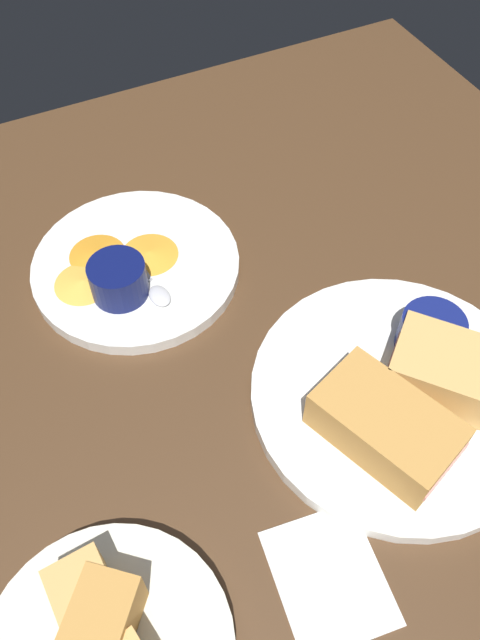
# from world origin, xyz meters

# --- Properties ---
(ground_plane) EXTENTS (1.10, 1.10, 0.03)m
(ground_plane) POSITION_xyz_m (0.00, 0.00, -0.01)
(ground_plane) COLOR #4C331E
(plate_sandwich_main) EXTENTS (0.29, 0.29, 0.02)m
(plate_sandwich_main) POSITION_xyz_m (-0.08, -0.13, 0.01)
(plate_sandwich_main) COLOR white
(plate_sandwich_main) RESTS_ON ground_plane
(sandwich_half_near) EXTENTS (0.15, 0.12, 0.05)m
(sandwich_half_near) POSITION_xyz_m (-0.11, -0.09, 0.04)
(sandwich_half_near) COLOR #C68C42
(sandwich_half_near) RESTS_ON plate_sandwich_main
(sandwich_half_far) EXTENTS (0.15, 0.14, 0.05)m
(sandwich_half_far) POSITION_xyz_m (-0.10, -0.18, 0.04)
(sandwich_half_far) COLOR tan
(sandwich_half_far) RESTS_ON plate_sandwich_main
(ramekin_dark_sauce) EXTENTS (0.07, 0.07, 0.04)m
(ramekin_dark_sauce) POSITION_xyz_m (-0.04, -0.19, 0.04)
(ramekin_dark_sauce) COLOR navy
(ramekin_dark_sauce) RESTS_ON plate_sandwich_main
(spoon_by_dark_ramekin) EXTENTS (0.06, 0.09, 0.01)m
(spoon_by_dark_ramekin) POSITION_xyz_m (-0.07, -0.14, 0.02)
(spoon_by_dark_ramekin) COLOR silver
(spoon_by_dark_ramekin) RESTS_ON plate_sandwich_main
(plate_chips_companion) EXTENTS (0.24, 0.24, 0.02)m
(plate_chips_companion) POSITION_xyz_m (0.20, 0.04, 0.01)
(plate_chips_companion) COLOR white
(plate_chips_companion) RESTS_ON ground_plane
(ramekin_light_gravy) EXTENTS (0.06, 0.06, 0.04)m
(ramekin_light_gravy) POSITION_xyz_m (0.16, 0.07, 0.04)
(ramekin_light_gravy) COLOR #0C144C
(ramekin_light_gravy) RESTS_ON plate_chips_companion
(spoon_by_gravy_ramekin) EXTENTS (0.10, 0.02, 0.01)m
(spoon_by_gravy_ramekin) POSITION_xyz_m (0.15, 0.04, 0.02)
(spoon_by_gravy_ramekin) COLOR silver
(spoon_by_gravy_ramekin) RESTS_ON plate_chips_companion
(plantain_chip_scatter) EXTENTS (0.13, 0.17, 0.01)m
(plantain_chip_scatter) POSITION_xyz_m (0.21, 0.07, 0.02)
(plantain_chip_scatter) COLOR gold
(plantain_chip_scatter) RESTS_ON plate_chips_companion
(paper_napkin_folded) EXTENTS (0.12, 0.10, 0.00)m
(paper_napkin_folded) POSITION_xyz_m (-0.20, 0.02, 0.00)
(paper_napkin_folded) COLOR white
(paper_napkin_folded) RESTS_ON ground_plane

